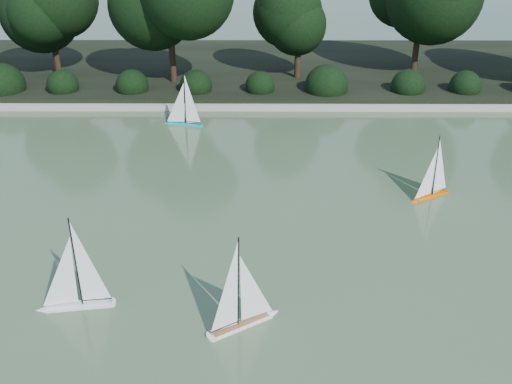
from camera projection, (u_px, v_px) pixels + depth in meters
ground at (275, 300)px, 8.80m from camera, size 80.00×80.00×0.00m
pond_coping at (268, 107)px, 16.76m from camera, size 40.00×0.35×0.18m
far_bank at (266, 69)px, 20.30m from camera, size 40.00×8.00×0.30m
tree_line at (307, 3)px, 17.76m from camera, size 26.31×3.93×4.39m
shrub_hedge at (267, 86)px, 17.40m from camera, size 29.10×1.10×1.10m
sailboat_white_a at (71, 293)px, 8.53m from camera, size 1.21×0.36×1.64m
sailboat_white_b at (246, 310)px, 8.19m from camera, size 1.11×0.78×1.66m
sailboat_orange at (429, 188)px, 11.73m from camera, size 0.97×0.64×1.42m
sailboat_teal at (181, 116)px, 15.56m from camera, size 1.14×0.38×1.56m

